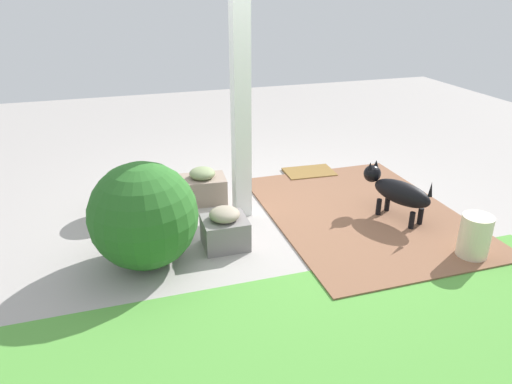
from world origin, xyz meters
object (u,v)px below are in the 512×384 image
Objects in this scene: stone_planter_mid at (225,229)px; dog at (397,191)px; ceramic_urn at (475,237)px; terracotta_pot_broad at (127,185)px; round_shrub at (144,216)px; porch_pillar at (241,104)px; doormat at (309,172)px; stone_planter_nearest at (203,187)px.

stone_planter_mid is 0.53× the size of dog.
ceramic_urn is at bearing 106.32° from dog.
round_shrub is at bearing 94.25° from terracotta_pot_broad.
porch_pillar is 5.70× the size of stone_planter_mid.
dog is 0.85m from ceramic_urn.
round_shrub reaches higher than terracotta_pot_broad.
doormat is (-2.07, -1.44, -0.42)m from round_shrub.
stone_planter_mid is 0.73m from round_shrub.
stone_planter_mid is at bearing 128.38° from terracotta_pot_broad.
stone_planter_nearest is 0.98m from stone_planter_mid.
porch_pillar is at bearing -146.72° from round_shrub.
stone_planter_mid is at bearing 44.59° from doormat.
dog is at bearing -177.80° from round_shrub.
ceramic_urn is 2.24m from doormat.
doormat is at bearing -168.94° from terracotta_pot_broad.
ceramic_urn reaches higher than stone_planter_mid.
dog is (-1.70, 0.96, 0.13)m from stone_planter_nearest.
round_shrub reaches higher than dog.
round_shrub is 1.49× the size of doormat.
porch_pillar reaches higher than doormat.
terracotta_pot_broad is 3.21m from ceramic_urn.
stone_planter_nearest is at bearing -42.52° from ceramic_urn.
dog is 1.26× the size of doormat.
doormat is at bearing -135.41° from stone_planter_mid.
stone_planter_mid is 0.67× the size of doormat.
round_shrub reaches higher than doormat.
doormat is (-2.14, -0.42, -0.27)m from terracotta_pot_broad.
doormat is (-1.07, -0.79, -1.09)m from porch_pillar.
stone_planter_mid is (0.01, 0.98, 0.00)m from stone_planter_nearest.
stone_planter_mid is at bearing 61.20° from porch_pillar.
porch_pillar reaches higher than ceramic_urn.
ceramic_urn is at bearing 104.36° from doormat.
round_shrub is (0.68, 0.07, 0.27)m from stone_planter_mid.
porch_pillar is 3.02× the size of dog.
dog reaches higher than stone_planter_mid.
terracotta_pot_broad is (0.08, -1.03, -0.15)m from round_shrub.
terracotta_pot_broad is at bearing -19.18° from porch_pillar.
ceramic_urn reaches higher than stone_planter_nearest.
doormat is (-1.39, -1.37, -0.15)m from stone_planter_mid.
porch_pillar is at bearing -22.03° from dog.
stone_planter_nearest is at bearing -52.17° from porch_pillar.
dog is at bearing 159.20° from terracotta_pot_broad.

